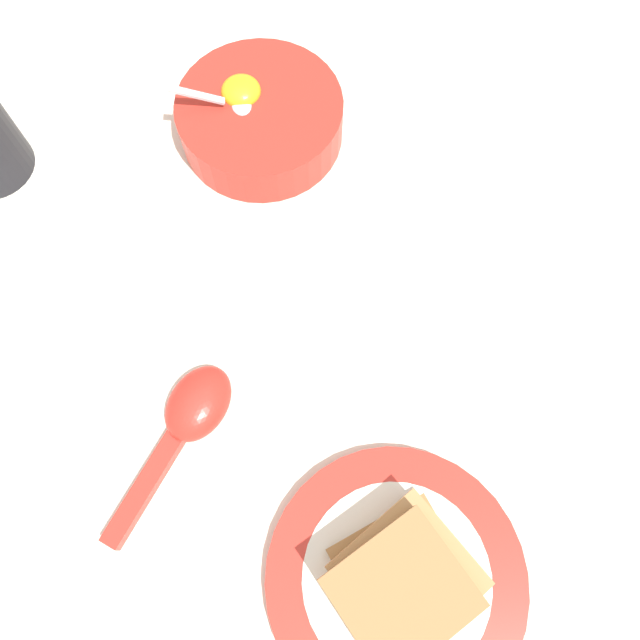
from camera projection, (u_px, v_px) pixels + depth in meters
ground_plane at (128, 357)px, 0.56m from camera, size 3.00×3.00×0.00m
egg_bowl at (260, 118)px, 0.62m from camera, size 0.16×0.16×0.08m
toast_plate at (396, 579)px, 0.49m from camera, size 0.20×0.20×0.02m
toast_sandwich at (404, 579)px, 0.45m from camera, size 0.12×0.12×0.06m
soup_spoon at (190, 417)px, 0.53m from camera, size 0.14×0.13×0.03m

